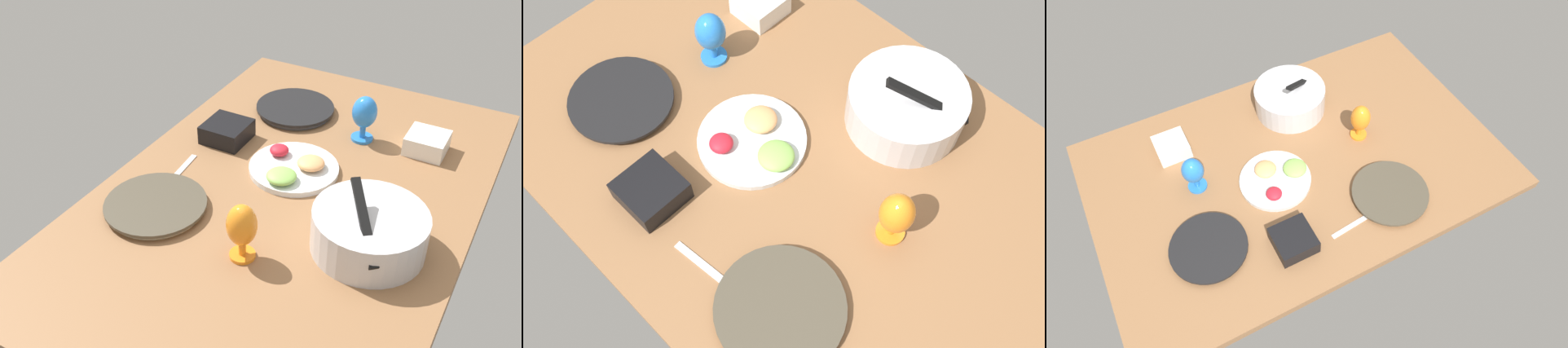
% 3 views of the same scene
% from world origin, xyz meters
% --- Properties ---
extents(ground_plane, '(1.60, 1.04, 0.04)m').
position_xyz_m(ground_plane, '(0.00, 0.00, -0.02)').
color(ground_plane, '#8C603D').
extents(dinner_plate_left, '(0.28, 0.28, 0.03)m').
position_xyz_m(dinner_plate_left, '(-0.44, -0.20, 0.01)').
color(dinner_plate_left, '#4C4C51').
rests_on(dinner_plate_left, ground_plane).
extents(dinner_plate_right, '(0.29, 0.29, 0.02)m').
position_xyz_m(dinner_plate_right, '(0.25, -0.30, 0.01)').
color(dinner_plate_right, beige).
rests_on(dinner_plate_right, ground_plane).
extents(mixing_bowl, '(0.30, 0.30, 0.19)m').
position_xyz_m(mixing_bowl, '(0.12, 0.28, 0.06)').
color(mixing_bowl, silver).
rests_on(mixing_bowl, ground_plane).
extents(fruit_platter, '(0.28, 0.28, 0.05)m').
position_xyz_m(fruit_platter, '(-0.10, -0.04, 0.02)').
color(fruit_platter, silver).
rests_on(fruit_platter, ground_plane).
extents(hurricane_glass_blue, '(0.08, 0.08, 0.16)m').
position_xyz_m(hurricane_glass_blue, '(-0.39, 0.08, 0.10)').
color(hurricane_glass_blue, blue).
rests_on(hurricane_glass_blue, ground_plane).
extents(hurricane_glass_orange, '(0.08, 0.08, 0.16)m').
position_xyz_m(hurricane_glass_orange, '(0.30, 0.01, 0.10)').
color(hurricane_glass_orange, orange).
rests_on(hurricane_glass_orange, ground_plane).
extents(square_bowl_black, '(0.14, 0.14, 0.06)m').
position_xyz_m(square_bowl_black, '(-0.17, -0.31, 0.03)').
color(square_bowl_black, black).
rests_on(square_bowl_black, ground_plane).
extents(square_bowl_white, '(0.13, 0.13, 0.06)m').
position_xyz_m(square_bowl_white, '(-0.42, 0.29, 0.03)').
color(square_bowl_white, white).
rests_on(square_bowl_white, ground_plane).
extents(fork_by_right_plate, '(0.18, 0.04, 0.01)m').
position_xyz_m(fork_by_right_plate, '(0.05, -0.35, 0.00)').
color(fork_by_right_plate, silver).
rests_on(fork_by_right_plate, ground_plane).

